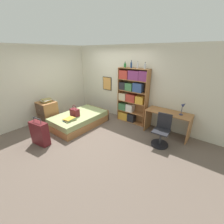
{
  "coord_description": "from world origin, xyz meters",
  "views": [
    {
      "loc": [
        3.16,
        -2.98,
        2.38
      ],
      "look_at": [
        0.69,
        0.18,
        0.75
      ],
      "focal_mm": 24.0,
      "sensor_mm": 36.0,
      "label": 1
    }
  ],
  "objects_px": {
    "bottle_green": "(125,65)",
    "desk_lamp": "(183,107)",
    "bottle_clear": "(138,66)",
    "handbag": "(75,112)",
    "bottle_brown": "(131,65)",
    "magazine_pile_on_dresser": "(46,100)",
    "bottle_blue": "(145,66)",
    "book_stack_on_bed": "(70,119)",
    "suitcase": "(40,133)",
    "bed": "(80,119)",
    "desk": "(168,119)",
    "dresser": "(48,113)",
    "bookcase": "(131,95)",
    "desk_chair": "(161,135)",
    "waste_bin": "(162,130)"
  },
  "relations": [
    {
      "from": "desk_lamp",
      "to": "bottle_clear",
      "type": "bearing_deg",
      "value": 175.49
    },
    {
      "from": "bottle_brown",
      "to": "desk_chair",
      "type": "distance_m",
      "value": 2.38
    },
    {
      "from": "bottle_brown",
      "to": "desk_lamp",
      "type": "relative_size",
      "value": 0.64
    },
    {
      "from": "bookcase",
      "to": "bottle_blue",
      "type": "bearing_deg",
      "value": -0.96
    },
    {
      "from": "magazine_pile_on_dresser",
      "to": "bookcase",
      "type": "height_order",
      "value": "bookcase"
    },
    {
      "from": "book_stack_on_bed",
      "to": "bottle_clear",
      "type": "xyz_separation_m",
      "value": [
        1.23,
        1.85,
        1.53
      ]
    },
    {
      "from": "magazine_pile_on_dresser",
      "to": "bottle_blue",
      "type": "distance_m",
      "value": 3.41
    },
    {
      "from": "dresser",
      "to": "suitcase",
      "type": "bearing_deg",
      "value": -39.35
    },
    {
      "from": "dresser",
      "to": "bookcase",
      "type": "xyz_separation_m",
      "value": [
        2.16,
        1.93,
        0.6
      ]
    },
    {
      "from": "bottle_blue",
      "to": "desk_chair",
      "type": "bearing_deg",
      "value": -36.87
    },
    {
      "from": "bed",
      "to": "book_stack_on_bed",
      "type": "bearing_deg",
      "value": -72.96
    },
    {
      "from": "dresser",
      "to": "desk",
      "type": "relative_size",
      "value": 0.62
    },
    {
      "from": "bed",
      "to": "desk_chair",
      "type": "relative_size",
      "value": 2.1
    },
    {
      "from": "waste_bin",
      "to": "magazine_pile_on_dresser",
      "type": "bearing_deg",
      "value": -153.21
    },
    {
      "from": "dresser",
      "to": "desk_lamp",
      "type": "bearing_deg",
      "value": 25.17
    },
    {
      "from": "magazine_pile_on_dresser",
      "to": "desk_chair",
      "type": "xyz_separation_m",
      "value": [
        3.61,
        1.15,
        -0.56
      ]
    },
    {
      "from": "suitcase",
      "to": "bottle_brown",
      "type": "xyz_separation_m",
      "value": [
        1.1,
        2.76,
        1.65
      ]
    },
    {
      "from": "bed",
      "to": "desk_lamp",
      "type": "relative_size",
      "value": 4.9
    },
    {
      "from": "bottle_brown",
      "to": "bottle_clear",
      "type": "xyz_separation_m",
      "value": [
        0.23,
        0.02,
        -0.01
      ]
    },
    {
      "from": "bottle_green",
      "to": "desk",
      "type": "distance_m",
      "value": 2.2
    },
    {
      "from": "bed",
      "to": "bottle_clear",
      "type": "relative_size",
      "value": 9.07
    },
    {
      "from": "book_stack_on_bed",
      "to": "bottle_clear",
      "type": "distance_m",
      "value": 2.7
    },
    {
      "from": "handbag",
      "to": "desk_chair",
      "type": "distance_m",
      "value": 2.76
    },
    {
      "from": "bottle_blue",
      "to": "bottle_clear",
      "type": "bearing_deg",
      "value": 174.52
    },
    {
      "from": "suitcase",
      "to": "desk_chair",
      "type": "height_order",
      "value": "desk_chair"
    },
    {
      "from": "handbag",
      "to": "bottle_brown",
      "type": "height_order",
      "value": "bottle_brown"
    },
    {
      "from": "book_stack_on_bed",
      "to": "desk",
      "type": "distance_m",
      "value": 2.97
    },
    {
      "from": "bed",
      "to": "desk",
      "type": "xyz_separation_m",
      "value": [
        2.58,
        1.21,
        0.32
      ]
    },
    {
      "from": "desk",
      "to": "handbag",
      "type": "bearing_deg",
      "value": -151.51
    },
    {
      "from": "bookcase",
      "to": "waste_bin",
      "type": "relative_size",
      "value": 6.87
    },
    {
      "from": "bed",
      "to": "bottle_blue",
      "type": "bearing_deg",
      "value": 38.63
    },
    {
      "from": "handbag",
      "to": "suitcase",
      "type": "relative_size",
      "value": 0.49
    },
    {
      "from": "magazine_pile_on_dresser",
      "to": "bed",
      "type": "bearing_deg",
      "value": 31.16
    },
    {
      "from": "bottle_brown",
      "to": "desk",
      "type": "xyz_separation_m",
      "value": [
        1.42,
        -0.12,
        -1.46
      ]
    },
    {
      "from": "magazine_pile_on_dresser",
      "to": "waste_bin",
      "type": "height_order",
      "value": "magazine_pile_on_dresser"
    },
    {
      "from": "magazine_pile_on_dresser",
      "to": "bottle_brown",
      "type": "distance_m",
      "value": 3.06
    },
    {
      "from": "magazine_pile_on_dresser",
      "to": "waste_bin",
      "type": "bearing_deg",
      "value": 26.79
    },
    {
      "from": "bottle_brown",
      "to": "desk_lamp",
      "type": "xyz_separation_m",
      "value": [
        1.77,
        -0.11,
        -1.0
      ]
    },
    {
      "from": "suitcase",
      "to": "bottle_brown",
      "type": "bearing_deg",
      "value": 68.19
    },
    {
      "from": "bottle_brown",
      "to": "bottle_blue",
      "type": "height_order",
      "value": "bottle_brown"
    },
    {
      "from": "bottle_green",
      "to": "bottle_blue",
      "type": "relative_size",
      "value": 0.92
    },
    {
      "from": "bed",
      "to": "desk_lamp",
      "type": "bearing_deg",
      "value": 22.64
    },
    {
      "from": "bottle_brown",
      "to": "bottle_clear",
      "type": "distance_m",
      "value": 0.23
    },
    {
      "from": "book_stack_on_bed",
      "to": "waste_bin",
      "type": "xyz_separation_m",
      "value": [
        2.32,
        1.66,
        -0.3
      ]
    },
    {
      "from": "magazine_pile_on_dresser",
      "to": "desk",
      "type": "height_order",
      "value": "magazine_pile_on_dresser"
    },
    {
      "from": "bookcase",
      "to": "bottle_green",
      "type": "bearing_deg",
      "value": 177.67
    },
    {
      "from": "bottle_green",
      "to": "desk_lamp",
      "type": "relative_size",
      "value": 0.48
    },
    {
      "from": "book_stack_on_bed",
      "to": "dresser",
      "type": "xyz_separation_m",
      "value": [
        -1.1,
        -0.1,
        -0.04
      ]
    },
    {
      "from": "bottle_green",
      "to": "bottle_clear",
      "type": "distance_m",
      "value": 0.47
    },
    {
      "from": "book_stack_on_bed",
      "to": "desk_chair",
      "type": "height_order",
      "value": "desk_chair"
    }
  ]
}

